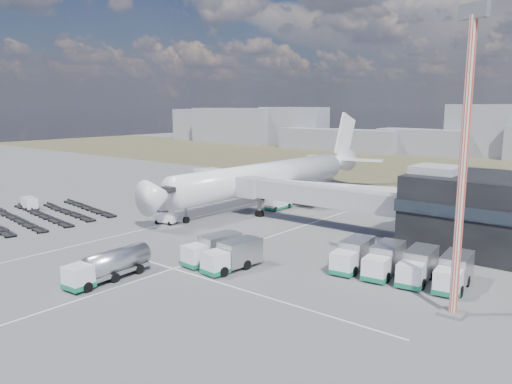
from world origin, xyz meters
The scene contains 15 objects.
ground centered at (0.00, 0.00, 0.00)m, with size 420.00×420.00×0.00m, color #565659.
grass_strip centered at (0.00, 110.00, 0.01)m, with size 420.00×90.00×0.01m, color brown.
lane_markings centered at (9.77, 3.00, 0.01)m, with size 47.12×110.00×0.01m.
jet_bridge centered at (15.90, 20.42, 5.05)m, with size 30.30×3.80×7.05m.
airliner centered at (0.00, 32.38, 5.29)m, with size 51.59×64.53×17.62m.
skyline centered at (5.22, 149.50, 9.19)m, with size 310.93×23.71×24.30m.
fuel_tanker centered at (13.41, -15.08, 1.66)m, with size 3.28×10.40×3.31m.
pushback_tug centered at (-2.15, 6.61, 0.79)m, with size 3.56×2.00×1.57m, color white.
utility_van centered at (-30.60, -1.94, 1.13)m, with size 4.23×1.92×2.27m, color white.
catering_truck centered at (5.10, 27.57, 1.32)m, with size 2.43×5.68×2.59m.
service_trucks_near centered at (19.75, -3.51, 1.69)m, with size 7.26×8.39×3.11m.
service_trucks_far centered at (38.10, 6.10, 1.70)m, with size 14.79×9.19×3.12m.
uld_row centered at (-14.10, 13.80, 0.98)m, with size 11.64×5.72×1.64m.
baggage_dollies centered at (-23.36, -3.95, 0.37)m, with size 25.53×21.44×0.73m.
floodlight_mast centered at (46.07, -0.57, 13.79)m, with size 2.63×2.12×27.51m.
Camera 1 is at (59.44, -45.68, 19.10)m, focal length 35.00 mm.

